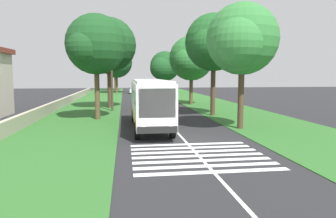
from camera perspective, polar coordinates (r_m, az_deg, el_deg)
name	(u,v)px	position (r m, az deg, el deg)	size (l,w,h in m)	color
ground	(184,140)	(20.00, 2.98, -5.67)	(160.00, 160.00, 0.00)	#262628
grass_verge_left	(82,113)	(34.76, -15.25, -0.76)	(120.00, 8.00, 0.04)	#2D6628
grass_verge_right	(230,111)	(36.46, 11.23, -0.34)	(120.00, 8.00, 0.04)	#2D6628
centre_line	(159,112)	(34.66, -1.69, -0.59)	(110.00, 0.16, 0.01)	silver
coach_bus	(150,101)	(24.05, -3.31, 1.51)	(11.16, 2.62, 3.73)	white
zebra_crossing	(199,156)	(16.30, 5.58, -8.44)	(5.85, 6.80, 0.01)	silver
trailing_car_0	(165,101)	(41.79, -0.58, 1.50)	(4.30, 1.78, 1.43)	gold
trailing_car_1	(158,96)	(50.85, -1.87, 2.34)	(4.30, 1.78, 1.43)	black
trailing_car_2	(153,93)	(60.78, -2.65, 2.98)	(4.30, 1.78, 1.43)	#B7A893
trailing_car_3	(133,90)	(70.33, -6.29, 3.39)	(4.30, 1.78, 1.43)	silver
trailing_minibus_0	(146,85)	(79.98, -4.05, 4.38)	(6.00, 2.14, 2.53)	#BFB299
roadside_tree_left_0	(108,46)	(39.84, -10.86, 11.09)	(7.68, 6.66, 11.03)	#4C3826
roadside_tree_left_1	(116,63)	(72.76, -9.49, 8.22)	(8.96, 7.15, 10.51)	brown
roadside_tree_left_2	(114,61)	(83.24, -9.70, 8.66)	(7.71, 6.71, 11.25)	brown
roadside_tree_left_3	(95,46)	(29.82, -13.06, 11.02)	(6.54, 5.44, 9.54)	brown
roadside_tree_right_0	(212,44)	(32.18, 8.00, 11.58)	(6.73, 5.70, 10.13)	#4C3826
roadside_tree_right_1	(190,60)	(43.69, 4.04, 8.92)	(7.30, 6.08, 9.35)	brown
roadside_tree_right_2	(164,67)	(72.05, -0.74, 7.60)	(8.55, 6.95, 9.40)	#3D2D1E
roadside_tree_right_3	(240,41)	(24.46, 12.95, 11.89)	(6.49, 5.34, 9.39)	#4C3826
utility_pole	(112,73)	(36.11, -10.19, 6.53)	(0.24, 1.40, 8.37)	#473828
roadside_wall	(59,104)	(40.16, -19.18, 0.83)	(70.00, 0.40, 1.07)	#B2A893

